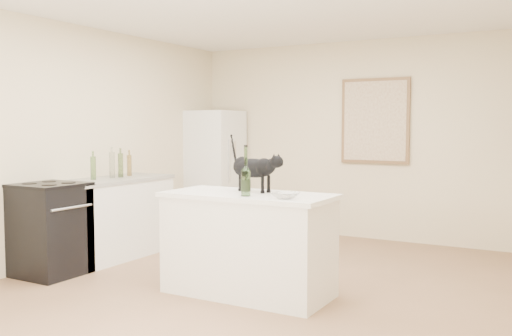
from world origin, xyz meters
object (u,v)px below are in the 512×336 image
object	(u,v)px
stove	(50,230)
fridge	(214,170)
black_cat	(253,171)
wine_bottle	(246,174)
glass_bowl	(286,196)

from	to	relation	value
stove	fridge	distance (m)	2.98
black_cat	wine_bottle	world-z (taller)	black_cat
fridge	wine_bottle	distance (m)	3.47
black_cat	fridge	bearing A→B (deg)	142.77
stove	black_cat	bearing A→B (deg)	14.53
stove	fridge	xyz separation A→B (m)	(0.00, 2.95, 0.40)
stove	black_cat	distance (m)	2.19
fridge	glass_bowl	distance (m)	3.71
stove	wine_bottle	world-z (taller)	wine_bottle
black_cat	wine_bottle	xyz separation A→B (m)	(0.10, -0.30, -0.00)
fridge	glass_bowl	size ratio (longest dim) A/B	7.92
wine_bottle	glass_bowl	size ratio (longest dim) A/B	1.76
stove	wine_bottle	xyz separation A→B (m)	(2.13, 0.22, 0.64)
stove	glass_bowl	world-z (taller)	glass_bowl
wine_bottle	glass_bowl	distance (m)	0.41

